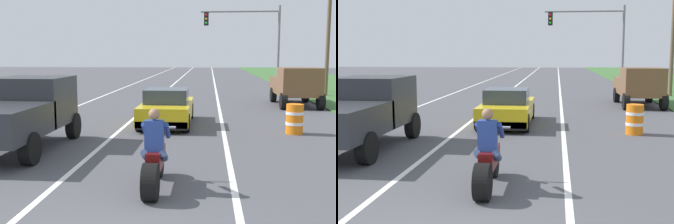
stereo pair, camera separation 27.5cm
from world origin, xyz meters
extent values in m
cube|color=white|center=(-5.40, 20.00, 0.00)|extent=(0.14, 120.00, 0.01)
cube|color=white|center=(1.80, 20.00, 0.00)|extent=(0.14, 120.00, 0.01)
cube|color=white|center=(-1.80, 20.00, 0.00)|extent=(0.14, 120.00, 0.01)
cylinder|color=black|center=(0.24, 2.56, 0.35)|extent=(0.28, 0.69, 0.69)
cylinder|color=black|center=(0.24, 4.11, 0.31)|extent=(0.12, 0.63, 0.63)
cube|color=#590F0F|center=(0.24, 3.39, 0.61)|extent=(0.28, 1.10, 0.36)
cylinder|color=#B2B2B7|center=(0.24, 4.03, 0.68)|extent=(0.08, 0.36, 0.73)
cylinder|color=#A5A5AA|center=(0.24, 4.01, 1.11)|extent=(0.70, 0.05, 0.05)
cube|color=navy|center=(0.24, 3.16, 1.09)|extent=(0.36, 0.24, 0.60)
sphere|color=#9E7051|center=(0.24, 3.16, 1.51)|extent=(0.22, 0.22, 0.22)
cylinder|color=#384C7A|center=(0.06, 3.19, 0.69)|extent=(0.14, 0.47, 0.32)
cylinder|color=navy|center=(0.02, 3.46, 1.14)|extent=(0.10, 0.51, 0.40)
cylinder|color=#384C7A|center=(0.42, 3.19, 0.69)|extent=(0.14, 0.47, 0.32)
cylinder|color=navy|center=(0.46, 3.46, 1.14)|extent=(0.10, 0.51, 0.40)
cube|color=yellow|center=(-0.28, 11.14, 0.53)|extent=(1.80, 4.30, 0.64)
cube|color=#333D4C|center=(-0.28, 10.94, 1.11)|extent=(1.56, 1.70, 0.52)
cube|color=black|center=(-0.28, 9.09, 0.29)|extent=(1.76, 0.20, 0.28)
cylinder|color=black|center=(-1.08, 12.74, 0.32)|extent=(0.24, 0.64, 0.64)
cylinder|color=black|center=(0.52, 12.74, 0.32)|extent=(0.24, 0.64, 0.64)
cylinder|color=black|center=(-1.08, 9.54, 0.32)|extent=(0.24, 0.64, 0.64)
cylinder|color=black|center=(0.52, 9.54, 0.32)|extent=(0.24, 0.64, 0.64)
cube|color=#2D3035|center=(-3.84, 7.35, 1.28)|extent=(1.90, 2.10, 1.40)
cube|color=#333D4C|center=(-3.84, 7.70, 1.67)|extent=(1.67, 0.29, 0.57)
cube|color=#2D3035|center=(-3.84, 5.10, 0.98)|extent=(1.90, 2.70, 0.80)
cylinder|color=black|center=(-4.71, 8.15, 0.40)|extent=(0.28, 0.80, 0.80)
cylinder|color=black|center=(-2.97, 8.15, 0.40)|extent=(0.28, 0.80, 0.80)
cylinder|color=black|center=(-2.97, 4.80, 0.40)|extent=(0.28, 0.80, 0.80)
cube|color=brown|center=(5.72, 16.81, 1.28)|extent=(1.90, 2.10, 1.40)
cube|color=#333D4C|center=(5.72, 16.46, 1.67)|extent=(1.67, 0.29, 0.57)
cube|color=brown|center=(5.72, 19.06, 0.98)|extent=(1.90, 2.70, 0.80)
cylinder|color=black|center=(6.59, 16.01, 0.40)|extent=(0.28, 0.80, 0.80)
cylinder|color=black|center=(4.85, 16.01, 0.40)|extent=(0.28, 0.80, 0.80)
cylinder|color=black|center=(6.59, 19.36, 0.40)|extent=(0.28, 0.80, 0.80)
cylinder|color=black|center=(4.85, 19.36, 0.40)|extent=(0.28, 0.80, 0.80)
cylinder|color=gray|center=(6.12, 26.30, 3.00)|extent=(0.18, 0.18, 6.00)
cylinder|color=gray|center=(3.38, 26.30, 5.60)|extent=(5.47, 0.12, 0.12)
cube|color=black|center=(1.05, 26.30, 5.10)|extent=(0.32, 0.24, 0.90)
sphere|color=red|center=(1.05, 26.16, 5.38)|extent=(0.16, 0.16, 0.16)
sphere|color=orange|center=(1.05, 26.16, 5.10)|extent=(0.16, 0.16, 0.16)
sphere|color=green|center=(1.05, 26.16, 4.82)|extent=(0.16, 0.16, 0.16)
cylinder|color=brown|center=(8.57, 22.81, 3.65)|extent=(0.24, 0.24, 7.30)
cylinder|color=orange|center=(4.13, 9.58, 0.50)|extent=(0.56, 0.56, 1.00)
cylinder|color=white|center=(4.13, 9.58, 0.70)|extent=(0.58, 0.58, 0.10)
cylinder|color=white|center=(4.13, 9.58, 0.35)|extent=(0.58, 0.58, 0.10)
camera|label=1|loc=(1.27, -4.94, 2.65)|focal=46.15mm
camera|label=2|loc=(1.55, -4.92, 2.65)|focal=46.15mm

